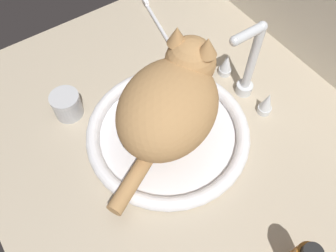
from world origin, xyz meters
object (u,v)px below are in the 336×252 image
at_px(sink_basin, 168,132).
at_px(toothbrush, 155,19).
at_px(metal_jar, 67,105).
at_px(faucet, 248,70).
at_px(cat, 172,100).

distance_m(sink_basin, toothbrush, 0.39).
xyz_separation_m(metal_jar, toothbrush, (-0.15, 0.34, -0.03)).
bearing_deg(faucet, toothbrush, -174.65).
height_order(faucet, metal_jar, faucet).
height_order(sink_basin, toothbrush, sink_basin).
relative_size(metal_jar, toothbrush, 0.35).
xyz_separation_m(cat, metal_jar, (-0.17, -0.17, -0.08)).
relative_size(sink_basin, faucet, 1.69).
height_order(sink_basin, metal_jar, metal_jar).
relative_size(sink_basin, metal_jar, 5.46).
height_order(faucet, cat, cat).
bearing_deg(sink_basin, cat, 117.85).
xyz_separation_m(sink_basin, toothbrush, (-0.34, 0.19, -0.01)).
distance_m(faucet, metal_jar, 0.42).
xyz_separation_m(faucet, toothbrush, (-0.34, -0.03, -0.07)).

